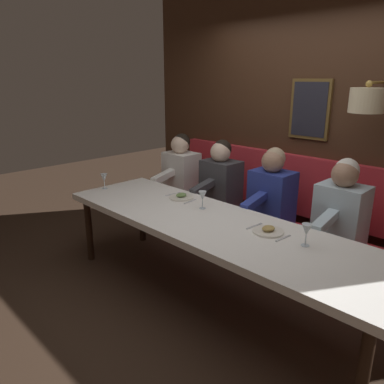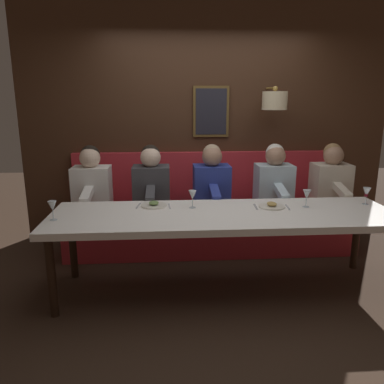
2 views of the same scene
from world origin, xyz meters
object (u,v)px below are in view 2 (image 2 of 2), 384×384
at_px(diner_nearest, 331,181).
at_px(diner_middle, 212,183).
at_px(wine_glass_0, 307,195).
at_px(wine_glass_2, 52,207).
at_px(wine_glass_3, 192,196).
at_px(dining_table, 224,219).
at_px(diner_near, 274,182).
at_px(diner_farthest, 92,185).
at_px(wine_glass_1, 367,193).
at_px(diner_far, 151,184).

bearing_deg(diner_nearest, diner_middle, 90.00).
relative_size(wine_glass_0, wine_glass_2, 1.00).
bearing_deg(wine_glass_0, wine_glass_3, 87.30).
height_order(dining_table, wine_glass_2, wine_glass_2).
height_order(dining_table, diner_near, diner_near).
xyz_separation_m(diner_nearest, diner_middle, (0.00, 1.36, 0.00)).
height_order(diner_near, diner_middle, same).
height_order(diner_farthest, wine_glass_3, diner_farthest).
distance_m(dining_table, wine_glass_1, 1.41).
bearing_deg(diner_nearest, wine_glass_1, -177.38).
bearing_deg(dining_table, diner_nearest, -56.90).
xyz_separation_m(dining_table, diner_far, (0.88, 0.67, 0.13)).
relative_size(diner_near, wine_glass_0, 4.82).
relative_size(diner_nearest, wine_glass_0, 4.82).
xyz_separation_m(dining_table, diner_middle, (0.88, 0.01, 0.13)).
bearing_deg(diner_middle, diner_nearest, -90.00).
bearing_deg(wine_glass_3, wine_glass_0, -92.70).
xyz_separation_m(diner_middle, wine_glass_0, (-0.76, -0.79, 0.04)).
distance_m(diner_near, wine_glass_1, 0.99).
xyz_separation_m(diner_near, wine_glass_1, (-0.71, -0.69, 0.04)).
bearing_deg(wine_glass_2, diner_near, -65.03).
relative_size(diner_nearest, wine_glass_3, 4.82).
xyz_separation_m(diner_near, wine_glass_2, (-1.00, 2.14, 0.04)).
bearing_deg(diner_near, diner_middle, 90.00).
bearing_deg(diner_farthest, dining_table, -123.87).
distance_m(diner_far, wine_glass_0, 1.64).
height_order(diner_nearest, diner_middle, same).
bearing_deg(diner_farthest, diner_middle, -90.00).
xyz_separation_m(diner_near, diner_middle, (0.00, 0.70, 0.00)).
distance_m(wine_glass_0, wine_glass_1, 0.60).
xyz_separation_m(diner_middle, wine_glass_3, (-0.71, 0.26, 0.04)).
xyz_separation_m(diner_nearest, wine_glass_0, (-0.76, 0.57, 0.04)).
xyz_separation_m(diner_far, diner_farthest, (0.00, 0.64, 0.00)).
relative_size(diner_near, diner_far, 1.00).
distance_m(diner_middle, diner_far, 0.67).
height_order(diner_far, wine_glass_3, diner_far).
bearing_deg(diner_near, wine_glass_2, 114.97).
xyz_separation_m(diner_farthest, wine_glass_1, (-0.71, -2.70, 0.04)).
xyz_separation_m(diner_farthest, wine_glass_3, (-0.71, -1.04, 0.04)).
bearing_deg(dining_table, diner_middle, 0.36).
bearing_deg(wine_glass_2, wine_glass_1, -84.18).
relative_size(diner_near, wine_glass_2, 4.82).
bearing_deg(diner_far, diner_farthest, 90.00).
distance_m(diner_near, wine_glass_2, 2.36).
relative_size(diner_nearest, diner_middle, 1.00).
bearing_deg(wine_glass_0, diner_far, 62.43).
height_order(diner_middle, wine_glass_2, diner_middle).
bearing_deg(diner_far, wine_glass_1, -109.01).
relative_size(wine_glass_1, wine_glass_2, 1.00).
bearing_deg(diner_farthest, wine_glass_1, -104.71).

